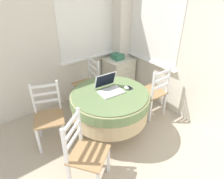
# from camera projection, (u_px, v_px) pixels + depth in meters

# --- Properties ---
(corner_room_shell) EXTENTS (4.13, 5.10, 2.55)m
(corner_room_shell) POSITION_uv_depth(u_px,v_px,m) (134.00, 47.00, 2.74)
(corner_room_shell) COLOR silver
(corner_room_shell) RESTS_ON ground_plane
(round_dining_table) EXTENTS (1.12, 1.12, 0.73)m
(round_dining_table) POSITION_uv_depth(u_px,v_px,m) (110.00, 103.00, 2.85)
(round_dining_table) COLOR #4C3D2D
(round_dining_table) RESTS_ON ground_plane
(laptop) EXTENTS (0.35, 0.33, 0.24)m
(laptop) POSITION_uv_depth(u_px,v_px,m) (109.00, 88.00, 2.78)
(laptop) COLOR white
(laptop) RESTS_ON round_dining_table
(computer_mouse) EXTENTS (0.06, 0.09, 0.05)m
(computer_mouse) POSITION_uv_depth(u_px,v_px,m) (126.00, 88.00, 2.83)
(computer_mouse) COLOR silver
(computer_mouse) RESTS_ON round_dining_table
(cell_phone) EXTENTS (0.06, 0.12, 0.01)m
(cell_phone) POSITION_uv_depth(u_px,v_px,m) (129.00, 88.00, 2.87)
(cell_phone) COLOR #2D2D33
(cell_phone) RESTS_ON round_dining_table
(dining_chair_near_back_window) EXTENTS (0.42, 0.42, 0.92)m
(dining_chair_near_back_window) POSITION_uv_depth(u_px,v_px,m) (88.00, 84.00, 3.56)
(dining_chair_near_back_window) COLOR #A87F51
(dining_chair_near_back_window) RESTS_ON ground_plane
(dining_chair_near_right_window) EXTENTS (0.40, 0.40, 0.92)m
(dining_chair_near_right_window) POSITION_uv_depth(u_px,v_px,m) (153.00, 93.00, 3.31)
(dining_chair_near_right_window) COLOR #A87F51
(dining_chair_near_right_window) RESTS_ON ground_plane
(dining_chair_camera_near) EXTENTS (0.55, 0.55, 0.92)m
(dining_chair_camera_near) POSITION_uv_depth(u_px,v_px,m) (85.00, 153.00, 2.20)
(dining_chair_camera_near) COLOR #A87F51
(dining_chair_camera_near) RESTS_ON ground_plane
(dining_chair_left_flank) EXTENTS (0.51, 0.51, 0.92)m
(dining_chair_left_flank) POSITION_uv_depth(u_px,v_px,m) (49.00, 116.00, 2.77)
(dining_chair_left_flank) COLOR #A87F51
(dining_chair_left_flank) RESTS_ON ground_plane
(corner_cabinet) EXTENTS (0.53, 0.48, 0.70)m
(corner_cabinet) POSITION_uv_depth(u_px,v_px,m) (119.00, 75.00, 4.11)
(corner_cabinet) COLOR silver
(corner_cabinet) RESTS_ON ground_plane
(storage_box) EXTENTS (0.19, 0.19, 0.11)m
(storage_box) POSITION_uv_depth(u_px,v_px,m) (118.00, 56.00, 3.89)
(storage_box) COLOR #387A5B
(storage_box) RESTS_ON corner_cabinet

